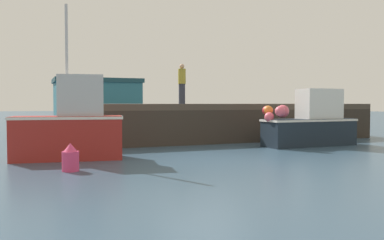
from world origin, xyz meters
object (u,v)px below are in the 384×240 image
(dockworker, at_px, (182,84))
(mooring_buoy_foreground, at_px, (70,158))
(fishing_boat_near_right, at_px, (310,124))
(rowboat, at_px, (311,139))
(fishing_boat_near_left, at_px, (71,127))

(dockworker, xyz_separation_m, mooring_buoy_foreground, (-5.45, -6.69, -2.22))
(fishing_boat_near_right, xyz_separation_m, rowboat, (0.76, 0.88, -0.72))
(rowboat, height_order, dockworker, dockworker)
(fishing_boat_near_left, relative_size, fishing_boat_near_right, 1.14)
(fishing_boat_near_left, xyz_separation_m, mooring_buoy_foreground, (-0.22, -2.18, -0.64))
(fishing_boat_near_right, distance_m, mooring_buoy_foreground, 9.73)
(fishing_boat_near_left, relative_size, rowboat, 2.43)
(fishing_boat_near_right, relative_size, rowboat, 2.12)
(rowboat, bearing_deg, fishing_boat_near_right, -130.70)
(fishing_boat_near_left, xyz_separation_m, fishing_boat_near_right, (9.12, 0.49, -0.09))
(rowboat, xyz_separation_m, mooring_buoy_foreground, (-10.09, -3.56, 0.17))
(fishing_boat_near_left, height_order, fishing_boat_near_right, fishing_boat_near_left)
(rowboat, distance_m, mooring_buoy_foreground, 10.70)
(mooring_buoy_foreground, bearing_deg, rowboat, 19.40)
(fishing_boat_near_left, bearing_deg, mooring_buoy_foreground, -95.66)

